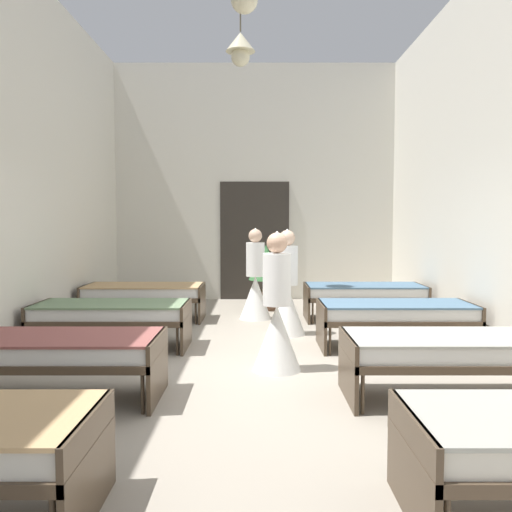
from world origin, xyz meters
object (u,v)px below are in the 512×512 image
object	(u,v)px
bed_right_row_2	(398,314)
nurse_far_aisle	(258,287)
bed_right_row_1	(456,351)
nurse_mid_aisle	(290,297)
bed_left_row_2	(115,313)
potted_plant	(268,269)
bed_left_row_3	(147,293)
bed_right_row_3	(367,293)
bed_left_row_1	(56,350)
nurse_near_aisle	(279,321)

from	to	relation	value
bed_right_row_2	nurse_far_aisle	size ratio (longest dim) A/B	1.28
bed_right_row_1	nurse_mid_aisle	distance (m)	3.02
bed_left_row_2	nurse_mid_aisle	xyz separation A→B (m)	(2.24, 0.82, 0.09)
bed_left_row_2	potted_plant	bearing A→B (deg)	55.80
nurse_mid_aisle	nurse_far_aisle	distance (m)	1.26
bed_left_row_3	nurse_far_aisle	distance (m)	1.80
bed_right_row_3	bed_left_row_2	bearing A→B (deg)	-151.85
bed_left_row_1	nurse_near_aisle	xyz separation A→B (m)	(2.03, 0.92, 0.09)
bed_right_row_1	bed_right_row_2	distance (m)	1.90
bed_left_row_1	nurse_mid_aisle	distance (m)	3.52
bed_left_row_1	bed_right_row_2	bearing A→B (deg)	28.15
bed_right_row_2	nurse_near_aisle	xyz separation A→B (m)	(-1.53, -0.98, 0.09)
nurse_near_aisle	bed_left_row_1	bearing A→B (deg)	84.59
bed_right_row_1	bed_right_row_3	distance (m)	3.80
nurse_far_aisle	potted_plant	world-z (taller)	nurse_far_aisle
bed_left_row_2	bed_right_row_2	world-z (taller)	same
bed_left_row_2	nurse_mid_aisle	size ratio (longest dim) A/B	1.28
bed_left_row_1	bed_left_row_2	xyz separation A→B (m)	(0.00, 1.90, 0.00)
bed_left_row_2	nurse_near_aisle	distance (m)	2.25
bed_right_row_3	nurse_far_aisle	distance (m)	1.76
bed_left_row_2	bed_left_row_3	size ratio (longest dim) A/B	1.00
nurse_mid_aisle	potted_plant	distance (m)	2.13
bed_left_row_3	nurse_mid_aisle	bearing A→B (deg)	-25.83
potted_plant	nurse_mid_aisle	bearing A→B (deg)	-83.02
bed_right_row_1	bed_left_row_2	xyz separation A→B (m)	(-3.55, 1.90, 0.00)
nurse_near_aisle	nurse_mid_aisle	world-z (taller)	same
bed_left_row_1	nurse_far_aisle	xyz separation A→B (m)	(1.79, 3.90, 0.09)
potted_plant	bed_right_row_3	bearing A→B (deg)	-32.95
bed_right_row_2	potted_plant	distance (m)	3.32
bed_left_row_1	potted_plant	xyz separation A→B (m)	(1.98, 4.82, 0.29)
bed_right_row_3	nurse_far_aisle	xyz separation A→B (m)	(-1.76, 0.10, 0.09)
bed_left_row_3	nurse_near_aisle	xyz separation A→B (m)	(2.03, -2.88, 0.09)
bed_left_row_2	bed_right_row_3	xyz separation A→B (m)	(3.55, 1.90, 0.00)
bed_left_row_1	nurse_near_aisle	distance (m)	2.23
bed_right_row_2	nurse_far_aisle	xyz separation A→B (m)	(-1.76, 2.00, 0.09)
bed_right_row_1	bed_right_row_3	xyz separation A→B (m)	(0.00, 3.80, 0.00)
bed_left_row_3	bed_right_row_3	bearing A→B (deg)	0.00
bed_left_row_2	potted_plant	distance (m)	3.54
bed_left_row_2	nurse_mid_aisle	world-z (taller)	nurse_mid_aisle
bed_left_row_2	nurse_near_aisle	xyz separation A→B (m)	(2.03, -0.98, 0.09)
bed_right_row_1	bed_left_row_2	size ratio (longest dim) A/B	1.00
bed_left_row_1	bed_right_row_1	xyz separation A→B (m)	(3.55, 0.00, 0.00)
bed_right_row_2	bed_right_row_1	bearing A→B (deg)	-90.00
bed_left_row_2	nurse_far_aisle	distance (m)	2.68
nurse_far_aisle	bed_right_row_2	bearing A→B (deg)	29.94
nurse_mid_aisle	nurse_far_aisle	world-z (taller)	same
bed_left_row_3	bed_right_row_3	xyz separation A→B (m)	(3.55, 0.00, 0.00)
nurse_far_aisle	nurse_mid_aisle	bearing A→B (deg)	9.31
nurse_mid_aisle	bed_left_row_1	bearing A→B (deg)	142.84
nurse_near_aisle	bed_right_row_1	bearing A→B (deg)	-151.06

